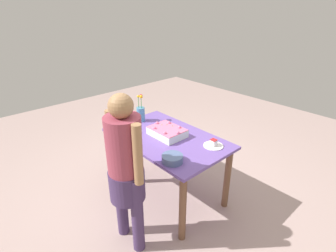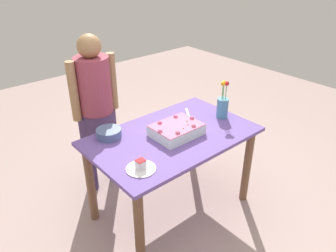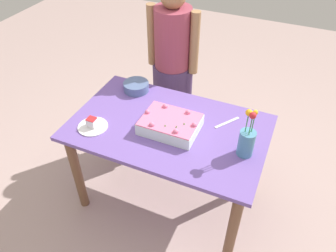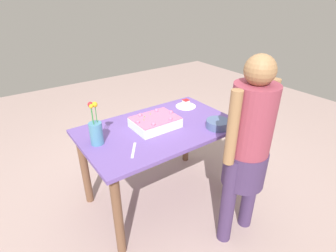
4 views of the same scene
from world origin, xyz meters
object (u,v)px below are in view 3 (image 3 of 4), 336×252
Objects in this scene: person_standing at (172,60)px; cake_knife at (227,123)px; serving_plate_with_slice at (93,125)px; sheet_cake at (170,124)px; flower_vase at (247,141)px; fruit_bowl at (136,87)px.

cake_knife is at bearing 50.60° from person_standing.
sheet_cake is at bearing -158.82° from serving_plate_with_slice.
sheet_cake is 1.82× the size of cake_knife.
flower_vase is 1.72× the size of fruit_bowl.
serving_plate_with_slice is at bearing -11.77° from person_standing.
serving_plate_with_slice is at bearing 21.18° from sheet_cake.
sheet_cake is at bearing 158.16° from cake_knife.
person_standing reaches higher than sheet_cake.
flower_vase is (-0.18, 0.25, 0.11)m from cake_knife.
cake_knife is at bearing -153.59° from serving_plate_with_slice.
cake_knife is 1.05× the size of fruit_bowl.
serving_plate_with_slice is 1.03m from flower_vase.
sheet_cake is at bearing 22.00° from person_standing.
fruit_bowl is (0.76, -0.10, 0.03)m from cake_knife.
serving_plate_with_slice is at bearing 82.72° from fruit_bowl.
serving_plate_with_slice is 0.93m from cake_knife.
fruit_bowl is at bearing -17.06° from person_standing.
flower_vase is 0.23× the size of person_standing.
fruit_bowl is (0.43, -0.32, -0.01)m from sheet_cake.
person_standing reaches higher than fruit_bowl.
serving_plate_with_slice is at bearing 9.25° from flower_vase.
cake_knife is 0.32m from flower_vase.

